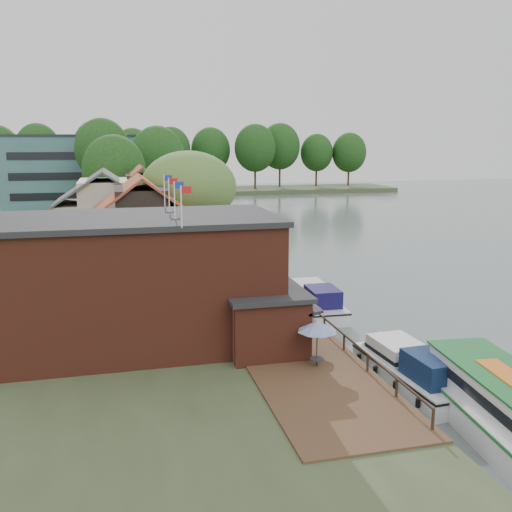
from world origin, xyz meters
TOP-DOWN VIEW (x-y plane):
  - ground at (0.00, 0.00)m, footprint 260.00×260.00m
  - quay_deck at (-8.00, 10.00)m, footprint 6.00×50.00m
  - quay_rail at (-5.30, 10.50)m, footprint 0.20×49.00m
  - pub at (-14.00, -1.00)m, footprint 20.00×11.00m
  - hotel_block at (-22.00, 70.00)m, footprint 25.40×12.40m
  - cottage_a at (-15.00, 14.00)m, footprint 8.60×7.60m
  - cottage_b at (-18.00, 24.00)m, footprint 9.60×8.60m
  - cottage_c at (-14.00, 33.00)m, footprint 7.60×7.60m
  - willow at (-10.50, 19.00)m, footprint 8.60×8.60m
  - umbrella_0 at (-7.52, -6.76)m, footprint 2.03×2.03m
  - umbrella_1 at (-7.56, -3.35)m, footprint 2.43×2.43m
  - umbrella_2 at (-7.80, -0.16)m, footprint 2.03×2.03m
  - umbrella_3 at (-7.10, 2.14)m, footprint 2.17×2.17m
  - umbrella_4 at (-7.35, 5.80)m, footprint 1.99×1.99m
  - umbrella_5 at (-6.76, 8.95)m, footprint 2.22×2.22m
  - cruiser_0 at (-2.75, -7.83)m, footprint 3.55×9.51m
  - cruiser_1 at (-3.17, 5.48)m, footprint 3.36×9.36m
  - cruiser_2 at (-3.77, 25.02)m, footprint 4.06×9.60m
  - bank_tree_0 at (-16.89, 41.05)m, footprint 7.79×7.79m
  - bank_tree_1 at (-10.91, 49.16)m, footprint 7.65×7.65m
  - bank_tree_2 at (-18.45, 58.97)m, footprint 8.29×8.29m
  - bank_tree_3 at (-17.16, 77.43)m, footprint 8.77×8.77m
  - bank_tree_4 at (-14.31, 87.71)m, footprint 6.31×6.31m
  - bank_tree_5 at (-12.72, 95.28)m, footprint 8.45×8.45m

SIDE VIEW (x-z plane):
  - ground at x=0.00m, z-range 0.00..0.00m
  - quay_deck at x=-8.00m, z-range 1.00..1.10m
  - cruiser_1 at x=-3.17m, z-range 0.00..2.22m
  - cruiser_2 at x=-3.77m, z-range 0.00..2.24m
  - cruiser_0 at x=-2.75m, z-range 0.00..2.24m
  - quay_rail at x=-5.30m, z-range 1.00..2.00m
  - umbrella_0 at x=-7.52m, z-range 1.10..3.48m
  - umbrella_1 at x=-7.56m, z-range 1.10..3.48m
  - umbrella_2 at x=-7.80m, z-range 1.10..3.48m
  - umbrella_3 at x=-7.10m, z-range 1.10..3.48m
  - umbrella_4 at x=-7.35m, z-range 1.10..3.48m
  - umbrella_5 at x=-6.76m, z-range 1.10..3.48m
  - pub at x=-14.00m, z-range 1.00..8.30m
  - cottage_a at x=-15.00m, z-range 1.00..9.50m
  - cottage_b at x=-18.00m, z-range 1.00..9.50m
  - cottage_c at x=-14.00m, z-range 1.00..9.50m
  - willow at x=-10.50m, z-range 1.00..11.43m
  - bank_tree_5 at x=-12.72m, z-range 1.00..12.98m
  - bank_tree_0 at x=-16.89m, z-range 1.00..13.06m
  - hotel_block at x=-22.00m, z-range 1.00..13.30m
  - bank_tree_4 at x=-14.31m, z-range 1.00..13.65m
  - bank_tree_1 at x=-10.91m, z-range 1.00..14.34m
  - bank_tree_3 at x=-17.16m, z-range 1.00..14.42m
  - bank_tree_2 at x=-18.45m, z-range 1.00..15.69m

